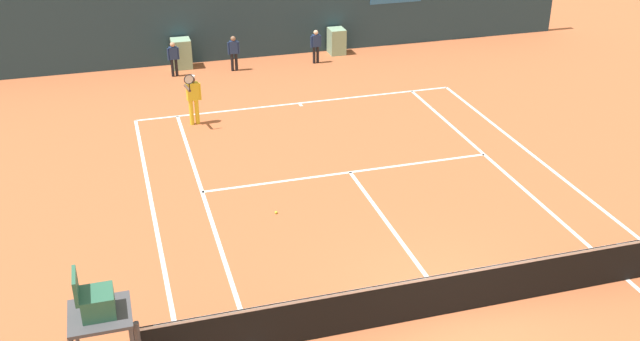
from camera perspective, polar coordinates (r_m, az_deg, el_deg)
ground_plane at (r=15.71m, az=9.11°, el=-9.32°), size 80.00×80.00×0.01m
tennis_net at (r=15.00m, az=10.17°, el=-8.96°), size 12.10×0.10×1.07m
sponsor_back_wall at (r=29.40m, az=-4.35°, el=11.27°), size 25.00×1.02×2.91m
umpire_chair at (r=12.80m, az=-16.41°, el=-10.30°), size 1.00×1.00×2.47m
player_on_baseline at (r=23.29m, az=-9.59°, el=5.64°), size 0.55×0.72×1.81m
ball_kid_centre_post at (r=28.65m, az=-0.32°, el=9.54°), size 0.43×0.18×1.28m
ball_kid_left_post at (r=27.72m, az=-11.03°, el=8.45°), size 0.42×0.18×1.27m
ball_kid_right_post at (r=27.98m, az=-6.55°, el=8.98°), size 0.44×0.19×1.31m
tennis_ball_near_service_line at (r=18.35m, az=-3.34°, el=-3.18°), size 0.07×0.07×0.07m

